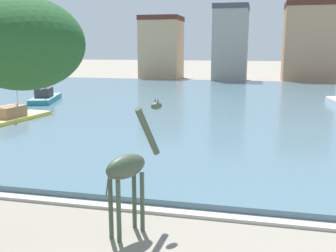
% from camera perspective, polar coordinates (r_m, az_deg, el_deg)
% --- Properties ---
extents(harbor_water, '(81.57, 49.80, 0.35)m').
position_cam_1_polar(harbor_water, '(38.13, 6.90, 3.21)').
color(harbor_water, '#476675').
rests_on(harbor_water, ground).
extents(quay_edge_coping, '(81.57, 0.50, 0.12)m').
position_cam_1_polar(quay_edge_coping, '(14.15, -4.33, -11.94)').
color(quay_edge_coping, '#ADA89E').
rests_on(quay_edge_coping, ground).
extents(giraffe_statue, '(1.47, 2.20, 4.12)m').
position_cam_1_polar(giraffe_statue, '(11.85, -5.71, -6.14)').
color(giraffe_statue, '#3D4C38').
rests_on(giraffe_statue, ground).
extents(sailboat_yellow, '(2.89, 7.07, 6.23)m').
position_cam_1_polar(sailboat_yellow, '(31.19, -21.02, 1.19)').
color(sailboat_yellow, gold).
rests_on(sailboat_yellow, ground).
extents(sailboat_teal, '(3.73, 7.14, 8.24)m').
position_cam_1_polar(sailboat_teal, '(40.67, -17.31, 3.88)').
color(sailboat_teal, teal).
rests_on(sailboat_teal, ground).
extents(townhouse_wide_warehouse, '(6.81, 6.98, 10.72)m').
position_cam_1_polar(townhouse_wide_warehouse, '(69.30, -0.94, 11.36)').
color(townhouse_wide_warehouse, tan).
rests_on(townhouse_wide_warehouse, ground).
extents(townhouse_narrow_midrow, '(5.43, 7.40, 12.05)m').
position_cam_1_polar(townhouse_narrow_midrow, '(65.07, 9.14, 11.78)').
color(townhouse_narrow_midrow, gray).
rests_on(townhouse_narrow_midrow, ground).
extents(townhouse_corner_house, '(7.99, 7.03, 12.48)m').
position_cam_1_polar(townhouse_corner_house, '(67.62, 19.90, 11.42)').
color(townhouse_corner_house, tan).
rests_on(townhouse_corner_house, ground).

